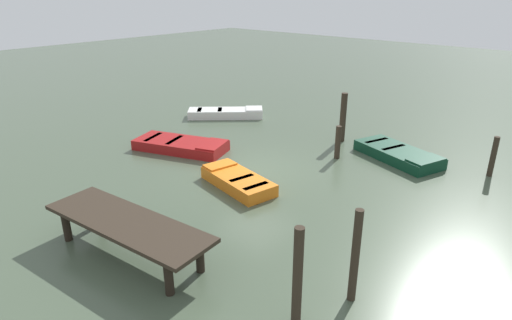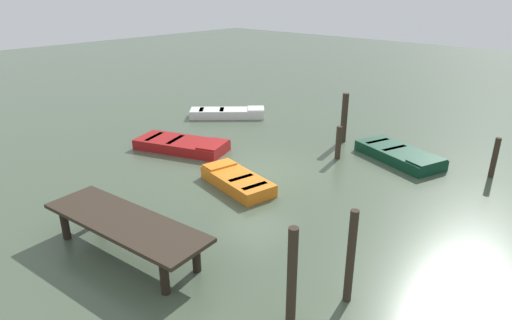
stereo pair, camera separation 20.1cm
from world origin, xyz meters
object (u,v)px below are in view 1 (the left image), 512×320
(rowboat_dark_green, at_px, (398,154))
(mooring_piling_mid_right, at_px, (355,256))
(rowboat_red, at_px, (181,145))
(mooring_piling_far_right, at_px, (338,142))
(dock_segment, at_px, (127,226))
(rowboat_orange, at_px, (238,180))
(mooring_piling_center, at_px, (298,277))
(mooring_piling_far_left, at_px, (493,157))
(rowboat_white, at_px, (226,113))
(mooring_piling_near_right, at_px, (343,118))

(rowboat_dark_green, height_order, mooring_piling_mid_right, mooring_piling_mid_right)
(rowboat_dark_green, relative_size, mooring_piling_mid_right, 1.70)
(rowboat_red, relative_size, mooring_piling_far_right, 3.09)
(dock_segment, xyz_separation_m, mooring_piling_far_right, (-0.43, -8.94, -0.18))
(dock_segment, bearing_deg, rowboat_dark_green, -108.12)
(rowboat_orange, xyz_separation_m, mooring_piling_center, (-5.13, 3.77, 0.85))
(rowboat_red, bearing_deg, mooring_piling_mid_right, -39.49)
(rowboat_orange, xyz_separation_m, mooring_piling_far_right, (-1.13, -4.36, 0.43))
(dock_segment, xyz_separation_m, rowboat_dark_green, (-2.25, -10.37, -0.60))
(mooring_piling_far_left, relative_size, mooring_piling_center, 0.67)
(rowboat_dark_green, bearing_deg, mooring_piling_mid_right, -52.54)
(rowboat_orange, relative_size, mooring_piling_far_right, 2.28)
(dock_segment, relative_size, mooring_piling_center, 2.23)
(rowboat_orange, relative_size, mooring_piling_far_left, 2.05)
(rowboat_red, relative_size, rowboat_dark_green, 1.10)
(rowboat_dark_green, height_order, mooring_piling_far_right, mooring_piling_far_right)
(rowboat_orange, relative_size, rowboat_dark_green, 0.81)
(rowboat_dark_green, relative_size, mooring_piling_far_right, 2.82)
(mooring_piling_far_left, bearing_deg, mooring_piling_mid_right, 87.41)
(mooring_piling_far_right, bearing_deg, rowboat_orange, 75.48)
(rowboat_orange, distance_m, rowboat_dark_green, 6.50)
(rowboat_dark_green, xyz_separation_m, rowboat_white, (8.98, 0.23, -0.00))
(mooring_piling_far_left, distance_m, mooring_piling_mid_right, 8.89)
(mooring_piling_far_right, height_order, mooring_piling_mid_right, mooring_piling_mid_right)
(rowboat_red, distance_m, mooring_piling_far_right, 6.18)
(rowboat_orange, height_order, mooring_piling_near_right, mooring_piling_near_right)
(rowboat_red, height_order, rowboat_white, same)
(rowboat_orange, height_order, mooring_piling_mid_right, mooring_piling_mid_right)
(rowboat_orange, bearing_deg, rowboat_dark_green, -105.29)
(mooring_piling_center, bearing_deg, rowboat_red, -27.48)
(dock_segment, bearing_deg, rowboat_white, -62.30)
(dock_segment, bearing_deg, mooring_piling_near_right, -93.39)
(rowboat_orange, bearing_deg, rowboat_white, -30.97)
(dock_segment, distance_m, mooring_piling_mid_right, 5.36)
(rowboat_red, relative_size, rowboat_white, 1.16)
(dock_segment, distance_m, mooring_piling_near_right, 10.79)
(mooring_piling_near_right, bearing_deg, rowboat_white, 5.85)
(rowboat_white, xyz_separation_m, mooring_piling_far_right, (-7.16, 1.20, 0.43))
(mooring_piling_near_right, relative_size, mooring_piling_center, 0.97)
(mooring_piling_far_left, bearing_deg, mooring_piling_far_right, 22.75)
(mooring_piling_near_right, bearing_deg, dock_segment, 92.50)
(rowboat_red, height_order, mooring_piling_far_left, mooring_piling_far_left)
(rowboat_orange, height_order, rowboat_dark_green, same)
(rowboat_orange, height_order, mooring_piling_far_left, mooring_piling_far_left)
(rowboat_white, bearing_deg, mooring_piling_mid_right, -77.25)
(rowboat_dark_green, distance_m, mooring_piling_far_left, 3.17)
(rowboat_white, xyz_separation_m, mooring_piling_center, (-11.17, 9.33, 0.85))
(mooring_piling_far_left, bearing_deg, rowboat_white, 4.02)
(mooring_piling_mid_right, bearing_deg, mooring_piling_far_right, -56.62)
(rowboat_orange, height_order, rowboat_white, same)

